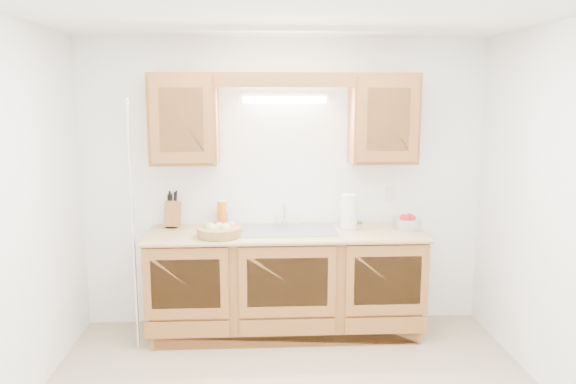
{
  "coord_description": "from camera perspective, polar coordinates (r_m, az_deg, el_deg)",
  "views": [
    {
      "loc": [
        -0.22,
        -3.36,
        2.01
      ],
      "look_at": [
        0.0,
        0.85,
        1.29
      ],
      "focal_mm": 35.0,
      "sensor_mm": 36.0,
      "label": 1
    }
  ],
  "objects": [
    {
      "name": "soap_bottle",
      "position": [
        4.92,
        -6.68,
        -2.41
      ],
      "size": [
        0.09,
        0.09,
        0.17
      ],
      "primitive_type": "imported",
      "rotation": [
        0.0,
        0.0,
        0.27
      ],
      "color": "#2266AB",
      "rests_on": "countertop"
    },
    {
      "name": "upper_cabinet_right",
      "position": [
        4.82,
        9.66,
        7.35
      ],
      "size": [
        0.55,
        0.33,
        0.75
      ],
      "primitive_type": "cube",
      "color": "#9D5A2E",
      "rests_on": "room"
    },
    {
      "name": "knife_block",
      "position": [
        4.93,
        -11.66,
        -2.16
      ],
      "size": [
        0.13,
        0.2,
        0.32
      ],
      "rotation": [
        0.0,
        0.0,
        -0.13
      ],
      "color": "#9D5A2E",
      "rests_on": "countertop"
    },
    {
      "name": "orange_canister",
      "position": [
        4.85,
        -6.74,
        -2.18
      ],
      "size": [
        0.09,
        0.09,
        0.24
      ],
      "rotation": [
        0.0,
        0.0,
        0.12
      ],
      "color": "orange",
      "rests_on": "countertop"
    },
    {
      "name": "base_cabinets",
      "position": [
        4.83,
        -0.24,
        -9.28
      ],
      "size": [
        2.2,
        0.6,
        0.86
      ],
      "primitive_type": "cube",
      "color": "#9D5A2E",
      "rests_on": "ground"
    },
    {
      "name": "apple_bowl",
      "position": [
        4.87,
        11.98,
        -3.04
      ],
      "size": [
        0.3,
        0.3,
        0.13
      ],
      "rotation": [
        0.0,
        0.0,
        0.25
      ],
      "color": "silver",
      "rests_on": "countertop"
    },
    {
      "name": "fluorescent_fixture",
      "position": [
        4.78,
        -0.38,
        9.53
      ],
      "size": [
        0.76,
        0.08,
        0.08
      ],
      "color": "white",
      "rests_on": "room"
    },
    {
      "name": "upper_cabinet_left",
      "position": [
        4.74,
        -10.49,
        7.29
      ],
      "size": [
        0.55,
        0.33,
        0.75
      ],
      "primitive_type": "cube",
      "color": "#9D5A2E",
      "rests_on": "room"
    },
    {
      "name": "sponge",
      "position": [
        5.0,
        6.85,
        -3.11
      ],
      "size": [
        0.12,
        0.1,
        0.02
      ],
      "rotation": [
        0.0,
        0.0,
        0.31
      ],
      "color": "#CC333F",
      "rests_on": "countertop"
    },
    {
      "name": "paper_towel",
      "position": [
        4.77,
        6.21,
        -2.02
      ],
      "size": [
        0.17,
        0.17,
        0.35
      ],
      "rotation": [
        0.0,
        0.0,
        -0.12
      ],
      "color": "silver",
      "rests_on": "countertop"
    },
    {
      "name": "valance",
      "position": [
        4.56,
        -0.25,
        11.32
      ],
      "size": [
        2.2,
        0.05,
        0.12
      ],
      "primitive_type": "cube",
      "color": "#9D5A2E",
      "rests_on": "room"
    },
    {
      "name": "sink",
      "position": [
        4.72,
        -0.25,
        -4.8
      ],
      "size": [
        0.84,
        0.46,
        0.36
      ],
      "color": "#9E9EA3",
      "rests_on": "countertop"
    },
    {
      "name": "room",
      "position": [
        3.45,
        0.7,
        -3.05
      ],
      "size": [
        3.52,
        3.5,
        2.5
      ],
      "color": "tan",
      "rests_on": "ground"
    },
    {
      "name": "wire_shelf_pole",
      "position": [
        4.52,
        -15.48,
        -3.58
      ],
      "size": [
        0.03,
        0.03,
        2.0
      ],
      "primitive_type": "cylinder",
      "color": "silver",
      "rests_on": "ground"
    },
    {
      "name": "outlet_plate",
      "position": [
        5.07,
        10.39,
        -0.24
      ],
      "size": [
        0.08,
        0.01,
        0.12
      ],
      "primitive_type": "cube",
      "color": "white",
      "rests_on": "room"
    },
    {
      "name": "fruit_basket",
      "position": [
        4.55,
        -6.98,
        -3.87
      ],
      "size": [
        0.37,
        0.37,
        0.11
      ],
      "rotation": [
        0.0,
        0.0,
        0.03
      ],
      "color": "#B08247",
      "rests_on": "countertop"
    },
    {
      "name": "countertop",
      "position": [
        4.69,
        -0.24,
        -4.26
      ],
      "size": [
        2.3,
        0.63,
        0.04
      ],
      "primitive_type": "cube",
      "color": "tan",
      "rests_on": "base_cabinets"
    }
  ]
}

